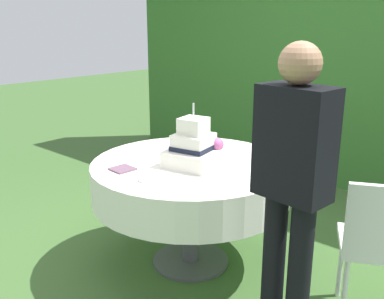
% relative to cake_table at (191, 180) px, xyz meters
% --- Properties ---
extents(ground_plane, '(20.00, 20.00, 0.00)m').
position_rel_cake_table_xyz_m(ground_plane, '(0.00, 0.00, -0.63)').
color(ground_plane, '#3D602D').
extents(foliage_hedge, '(5.27, 0.53, 2.87)m').
position_rel_cake_table_xyz_m(foliage_hedge, '(0.00, 2.38, 0.80)').
color(foliage_hedge, '#336628').
rests_on(foliage_hedge, ground_plane).
extents(cake_table, '(1.35, 1.35, 0.76)m').
position_rel_cake_table_xyz_m(cake_table, '(0.00, 0.00, 0.00)').
color(cake_table, '#4C4C51').
rests_on(cake_table, ground_plane).
extents(wedding_cake, '(0.37, 0.37, 0.42)m').
position_rel_cake_table_xyz_m(wedding_cake, '(0.07, -0.04, 0.25)').
color(wedding_cake, white).
rests_on(wedding_cake, cake_table).
extents(serving_plate_near, '(0.15, 0.15, 0.01)m').
position_rel_cake_table_xyz_m(serving_plate_near, '(-0.32, -0.17, 0.14)').
color(serving_plate_near, white).
rests_on(serving_plate_near, cake_table).
extents(serving_plate_far, '(0.12, 0.12, 0.01)m').
position_rel_cake_table_xyz_m(serving_plate_far, '(0.04, -0.44, 0.14)').
color(serving_plate_far, white).
rests_on(serving_plate_far, cake_table).
extents(napkin_stack, '(0.15, 0.15, 0.01)m').
position_rel_cake_table_xyz_m(napkin_stack, '(-0.23, -0.41, 0.14)').
color(napkin_stack, '#6B4C60').
rests_on(napkin_stack, cake_table).
extents(garden_chair, '(0.54, 0.54, 0.89)m').
position_rel_cake_table_xyz_m(garden_chair, '(1.23, 0.16, -0.09)').
color(garden_chair, white).
rests_on(garden_chair, ground_plane).
extents(standing_person, '(0.38, 0.24, 1.60)m').
position_rel_cake_table_xyz_m(standing_person, '(0.92, -0.30, 0.30)').
color(standing_person, black).
rests_on(standing_person, ground_plane).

